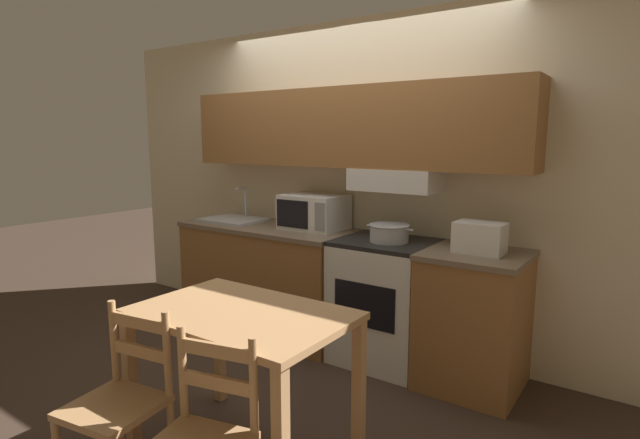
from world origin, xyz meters
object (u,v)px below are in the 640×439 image
object	(u,v)px
stove_range	(384,301)
sink_basin	(234,219)
dining_table	(242,333)
chair_left_of_table	(120,404)
cooking_pot	(389,232)
toaster	(480,237)
microwave	(314,212)

from	to	relation	value
stove_range	sink_basin	distance (m)	1.57
dining_table	stove_range	bearing A→B (deg)	86.97
stove_range	chair_left_of_table	size ratio (longest dim) A/B	1.07
cooking_pot	toaster	distance (m)	0.63
stove_range	dining_table	world-z (taller)	stove_range
microwave	stove_range	bearing A→B (deg)	-6.79
toaster	chair_left_of_table	bearing A→B (deg)	-118.39
cooking_pot	chair_left_of_table	distance (m)	2.02
chair_left_of_table	stove_range	bearing A→B (deg)	70.96
microwave	dining_table	distance (m)	1.66
cooking_pot	stove_range	bearing A→B (deg)	147.78
cooking_pot	microwave	world-z (taller)	microwave
dining_table	microwave	bearing A→B (deg)	112.38
microwave	dining_table	size ratio (longest dim) A/B	0.45
stove_range	sink_basin	xyz separation A→B (m)	(-1.50, -0.01, 0.47)
microwave	toaster	world-z (taller)	microwave
microwave	chair_left_of_table	bearing A→B (deg)	-80.61
stove_range	cooking_pot	bearing A→B (deg)	-32.22
chair_left_of_table	microwave	bearing A→B (deg)	90.84
cooking_pot	toaster	size ratio (longest dim) A/B	1.16
stove_range	sink_basin	size ratio (longest dim) A/B	1.74
microwave	toaster	xyz separation A→B (m)	(1.37, -0.10, -0.04)
stove_range	chair_left_of_table	bearing A→B (deg)	-100.49
sink_basin	dining_table	size ratio (longest dim) A/B	0.48
stove_range	toaster	distance (m)	0.87
microwave	sink_basin	distance (m)	0.82
stove_range	sink_basin	bearing A→B (deg)	-179.64
sink_basin	chair_left_of_table	bearing A→B (deg)	-59.28
stove_range	dining_table	size ratio (longest dim) A/B	0.84
cooking_pot	sink_basin	world-z (taller)	sink_basin
cooking_pot	toaster	xyz separation A→B (m)	(0.63, 0.01, 0.03)
stove_range	microwave	distance (m)	0.91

